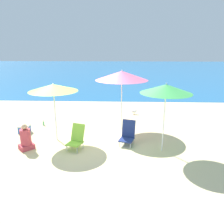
{
  "coord_description": "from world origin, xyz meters",
  "views": [
    {
      "loc": [
        1.43,
        -6.82,
        3.15
      ],
      "look_at": [
        1.13,
        0.44,
        1.0
      ],
      "focal_mm": 35.0,
      "sensor_mm": 36.0,
      "label": 1
    }
  ],
  "objects_px": {
    "beach_umbrella_lime": "(53,88)",
    "beach_chair_lime": "(77,137)",
    "seagull": "(134,111)",
    "cooler_box": "(24,129)",
    "person_seated_near": "(26,139)",
    "beach_umbrella_pink": "(122,76)",
    "beach_umbrella_green": "(166,89)",
    "beach_chair_navy": "(128,134)",
    "water_bottle": "(44,123)"
  },
  "relations": [
    {
      "from": "beach_chair_navy",
      "to": "cooler_box",
      "type": "height_order",
      "value": "beach_chair_navy"
    },
    {
      "from": "beach_umbrella_pink",
      "to": "seagull",
      "type": "relative_size",
      "value": 8.73
    },
    {
      "from": "beach_umbrella_green",
      "to": "beach_chair_lime",
      "type": "bearing_deg",
      "value": 178.71
    },
    {
      "from": "beach_chair_lime",
      "to": "beach_umbrella_pink",
      "type": "bearing_deg",
      "value": 70.69
    },
    {
      "from": "beach_umbrella_lime",
      "to": "beach_umbrella_pink",
      "type": "height_order",
      "value": "beach_umbrella_pink"
    },
    {
      "from": "beach_umbrella_lime",
      "to": "seagull",
      "type": "relative_size",
      "value": 7.53
    },
    {
      "from": "beach_umbrella_lime",
      "to": "beach_chair_lime",
      "type": "height_order",
      "value": "beach_umbrella_lime"
    },
    {
      "from": "beach_chair_lime",
      "to": "person_seated_near",
      "type": "bearing_deg",
      "value": -157.8
    },
    {
      "from": "beach_umbrella_green",
      "to": "seagull",
      "type": "bearing_deg",
      "value": 99.57
    },
    {
      "from": "beach_umbrella_lime",
      "to": "water_bottle",
      "type": "relative_size",
      "value": 9.76
    },
    {
      "from": "seagull",
      "to": "water_bottle",
      "type": "bearing_deg",
      "value": -155.77
    },
    {
      "from": "beach_chair_navy",
      "to": "seagull",
      "type": "distance_m",
      "value": 3.45
    },
    {
      "from": "beach_umbrella_lime",
      "to": "seagull",
      "type": "distance_m",
      "value": 4.67
    },
    {
      "from": "beach_umbrella_lime",
      "to": "cooler_box",
      "type": "xyz_separation_m",
      "value": [
        -1.43,
        0.6,
        -1.71
      ]
    },
    {
      "from": "person_seated_near",
      "to": "beach_umbrella_pink",
      "type": "bearing_deg",
      "value": 79.52
    },
    {
      "from": "cooler_box",
      "to": "person_seated_near",
      "type": "bearing_deg",
      "value": -64.32
    },
    {
      "from": "beach_chair_navy",
      "to": "beach_umbrella_lime",
      "type": "bearing_deg",
      "value": -167.61
    },
    {
      "from": "beach_chair_lime",
      "to": "beach_chair_navy",
      "type": "distance_m",
      "value": 1.72
    },
    {
      "from": "beach_umbrella_green",
      "to": "person_seated_near",
      "type": "height_order",
      "value": "beach_umbrella_green"
    },
    {
      "from": "beach_umbrella_pink",
      "to": "beach_chair_lime",
      "type": "height_order",
      "value": "beach_umbrella_pink"
    },
    {
      "from": "water_bottle",
      "to": "beach_umbrella_green",
      "type": "bearing_deg",
      "value": -25.51
    },
    {
      "from": "beach_umbrella_green",
      "to": "beach_umbrella_pink",
      "type": "bearing_deg",
      "value": 123.62
    },
    {
      "from": "beach_chair_lime",
      "to": "person_seated_near",
      "type": "distance_m",
      "value": 1.62
    },
    {
      "from": "beach_chair_navy",
      "to": "water_bottle",
      "type": "xyz_separation_m",
      "value": [
        -3.49,
        1.66,
        -0.27
      ]
    },
    {
      "from": "person_seated_near",
      "to": "seagull",
      "type": "relative_size",
      "value": 3.18
    },
    {
      "from": "beach_umbrella_lime",
      "to": "cooler_box",
      "type": "bearing_deg",
      "value": 157.24
    },
    {
      "from": "beach_umbrella_green",
      "to": "water_bottle",
      "type": "height_order",
      "value": "beach_umbrella_green"
    },
    {
      "from": "beach_umbrella_lime",
      "to": "cooler_box",
      "type": "distance_m",
      "value": 2.31
    },
    {
      "from": "beach_umbrella_pink",
      "to": "person_seated_near",
      "type": "relative_size",
      "value": 2.75
    },
    {
      "from": "cooler_box",
      "to": "seagull",
      "type": "relative_size",
      "value": 1.41
    },
    {
      "from": "beach_umbrella_lime",
      "to": "beach_umbrella_pink",
      "type": "xyz_separation_m",
      "value": [
        2.28,
        1.22,
        0.27
      ]
    },
    {
      "from": "beach_chair_lime",
      "to": "beach_umbrella_lime",
      "type": "bearing_deg",
      "value": 159.95
    },
    {
      "from": "beach_umbrella_green",
      "to": "beach_umbrella_lime",
      "type": "distance_m",
      "value": 3.65
    },
    {
      "from": "beach_umbrella_green",
      "to": "beach_umbrella_pink",
      "type": "xyz_separation_m",
      "value": [
        -1.29,
        1.94,
        0.15
      ]
    },
    {
      "from": "water_bottle",
      "to": "seagull",
      "type": "xyz_separation_m",
      "value": [
        3.91,
        1.76,
        0.06
      ]
    },
    {
      "from": "beach_chair_lime",
      "to": "cooler_box",
      "type": "relative_size",
      "value": 2.07
    },
    {
      "from": "beach_umbrella_pink",
      "to": "person_seated_near",
      "type": "xyz_separation_m",
      "value": [
        -3.05,
        -2.0,
        -1.79
      ]
    },
    {
      "from": "beach_chair_navy",
      "to": "water_bottle",
      "type": "bearing_deg",
      "value": 171.63
    },
    {
      "from": "beach_umbrella_pink",
      "to": "beach_chair_lime",
      "type": "distance_m",
      "value": 2.95
    },
    {
      "from": "person_seated_near",
      "to": "beach_umbrella_lime",
      "type": "bearing_deg",
      "value": 91.6
    },
    {
      "from": "beach_chair_navy",
      "to": "water_bottle",
      "type": "distance_m",
      "value": 3.88
    },
    {
      "from": "person_seated_near",
      "to": "cooler_box",
      "type": "bearing_deg",
      "value": 161.97
    },
    {
      "from": "beach_chair_navy",
      "to": "cooler_box",
      "type": "bearing_deg",
      "value": -174.51
    },
    {
      "from": "person_seated_near",
      "to": "cooler_box",
      "type": "distance_m",
      "value": 1.54
    },
    {
      "from": "person_seated_near",
      "to": "cooler_box",
      "type": "height_order",
      "value": "person_seated_near"
    },
    {
      "from": "beach_chair_lime",
      "to": "beach_chair_navy",
      "type": "xyz_separation_m",
      "value": [
        1.66,
        0.46,
        -0.02
      ]
    },
    {
      "from": "beach_chair_lime",
      "to": "seagull",
      "type": "bearing_deg",
      "value": 79.99
    },
    {
      "from": "person_seated_near",
      "to": "cooler_box",
      "type": "xyz_separation_m",
      "value": [
        -0.66,
        1.38,
        -0.19
      ]
    },
    {
      "from": "beach_umbrella_pink",
      "to": "beach_chair_lime",
      "type": "xyz_separation_m",
      "value": [
        -1.44,
        -1.88,
        -1.75
      ]
    },
    {
      "from": "person_seated_near",
      "to": "water_bottle",
      "type": "xyz_separation_m",
      "value": [
        -0.23,
        2.24,
        -0.26
      ]
    }
  ]
}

